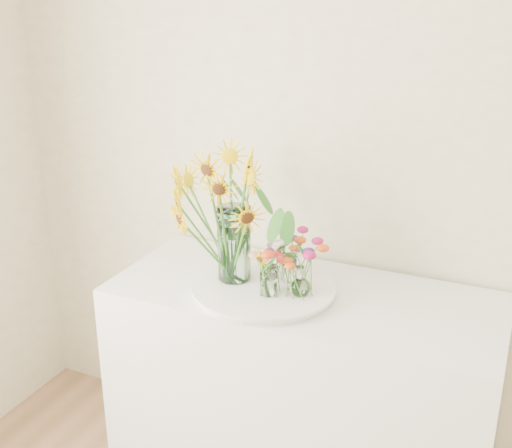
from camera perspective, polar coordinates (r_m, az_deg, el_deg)
name	(u,v)px	position (r m, az deg, el deg)	size (l,w,h in m)	color
counter	(301,397)	(2.55, 3.99, -15.12)	(1.40, 0.60, 0.90)	white
tray	(264,289)	(2.31, 0.70, -5.82)	(0.49, 0.49, 0.03)	white
mason_jar	(234,244)	(2.29, -1.96, -1.80)	(0.12, 0.12, 0.28)	#AFE6D9
sunflower_bouquet	(234,213)	(2.25, -2.00, 1.01)	(0.74, 0.74, 0.52)	yellow
small_vase_a	(269,281)	(2.21, 1.16, -5.09)	(0.06, 0.06, 0.11)	white
wildflower_posy_a	(269,269)	(2.19, 1.17, -4.03)	(0.19, 0.19, 0.20)	#D74F12
small_vase_b	(300,281)	(2.21, 3.93, -5.08)	(0.08, 0.08, 0.11)	white
wildflower_posy_b	(300,269)	(2.20, 3.96, -4.02)	(0.21, 0.21, 0.20)	#D74F12
small_vase_c	(289,268)	(2.33, 2.93, -3.88)	(0.06, 0.06, 0.10)	white
wildflower_posy_c	(289,256)	(2.31, 2.95, -2.87)	(0.21, 0.21, 0.19)	#D74F12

